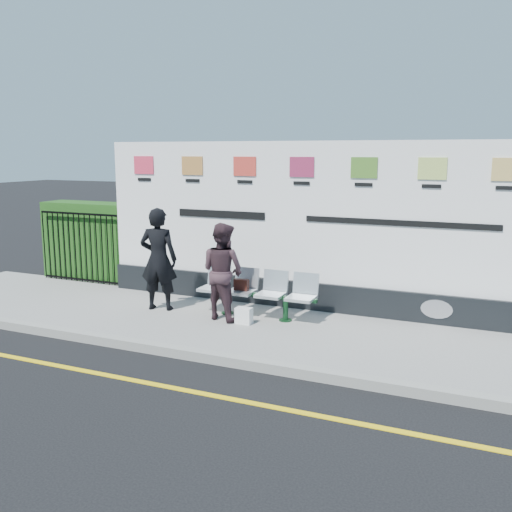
{
  "coord_description": "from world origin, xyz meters",
  "views": [
    {
      "loc": [
        3.82,
        -5.77,
        2.95
      ],
      "look_at": [
        0.12,
        2.64,
        1.25
      ],
      "focal_mm": 40.0,
      "sensor_mm": 36.0,
      "label": 1
    }
  ],
  "objects_px": {
    "billboard": "(302,237)",
    "woman_left": "(159,259)",
    "bench": "(256,304)",
    "woman_right": "(223,271)"
  },
  "relations": [
    {
      "from": "billboard",
      "to": "woman_left",
      "type": "xyz_separation_m",
      "value": [
        -2.3,
        -1.17,
        -0.38
      ]
    },
    {
      "from": "bench",
      "to": "billboard",
      "type": "bearing_deg",
      "value": 61.32
    },
    {
      "from": "woman_left",
      "to": "woman_right",
      "type": "relative_size",
      "value": 1.12
    },
    {
      "from": "billboard",
      "to": "bench",
      "type": "distance_m",
      "value": 1.51
    },
    {
      "from": "billboard",
      "to": "woman_right",
      "type": "bearing_deg",
      "value": -128.95
    },
    {
      "from": "woman_left",
      "to": "woman_right",
      "type": "xyz_separation_m",
      "value": [
        1.31,
        -0.05,
        -0.1
      ]
    },
    {
      "from": "woman_left",
      "to": "bench",
      "type": "bearing_deg",
      "value": 173.83
    },
    {
      "from": "woman_right",
      "to": "woman_left",
      "type": "bearing_deg",
      "value": 13.06
    },
    {
      "from": "billboard",
      "to": "woman_right",
      "type": "xyz_separation_m",
      "value": [
        -0.99,
        -1.22,
        -0.48
      ]
    },
    {
      "from": "woman_left",
      "to": "woman_right",
      "type": "distance_m",
      "value": 1.32
    }
  ]
}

